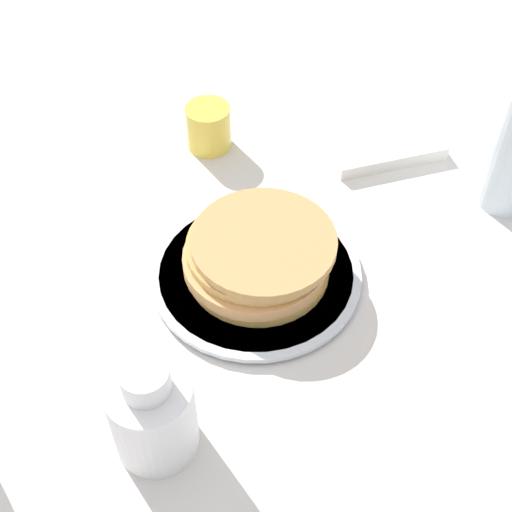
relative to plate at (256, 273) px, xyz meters
name	(u,v)px	position (x,y,z in m)	size (l,w,h in m)	color
ground_plane	(239,289)	(0.01, 0.02, -0.01)	(4.00, 4.00, 0.00)	silver
plate	(256,273)	(0.00, 0.00, 0.00)	(0.26, 0.26, 0.01)	silver
pancake_stack	(258,255)	(0.00, 0.00, 0.03)	(0.19, 0.19, 0.06)	gold
juice_glass	(209,127)	(0.14, -0.23, 0.03)	(0.07, 0.07, 0.07)	yellow
cream_jug	(152,413)	(0.03, 0.24, 0.05)	(0.09, 0.09, 0.13)	white
napkin	(377,136)	(-0.10, -0.31, 0.00)	(0.21, 0.20, 0.02)	white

